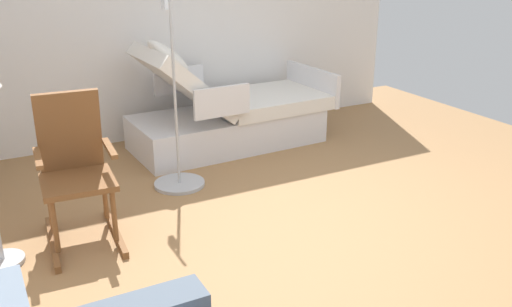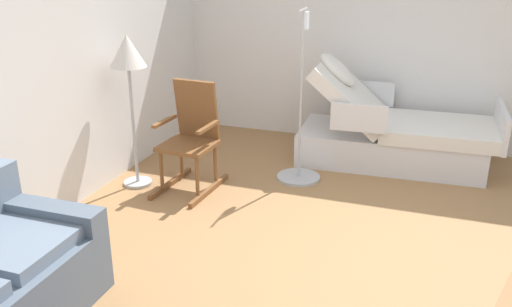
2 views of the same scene
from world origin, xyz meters
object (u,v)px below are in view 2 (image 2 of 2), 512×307
rocking_chair (192,138)px  floor_lamp (128,62)px  iv_pole (299,156)px  hospital_bed (393,135)px

rocking_chair → floor_lamp: size_ratio=0.71×
floor_lamp → iv_pole: (0.66, -1.48, -0.98)m
rocking_chair → floor_lamp: (-0.13, 0.55, 0.72)m
hospital_bed → floor_lamp: floor_lamp is taller
hospital_bed → rocking_chair: hospital_bed is taller
hospital_bed → iv_pole: bearing=132.3°
floor_lamp → rocking_chair: bearing=-76.5°
iv_pole → hospital_bed: bearing=-47.7°
hospital_bed → iv_pole: 1.13m
rocking_chair → floor_lamp: floor_lamp is taller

